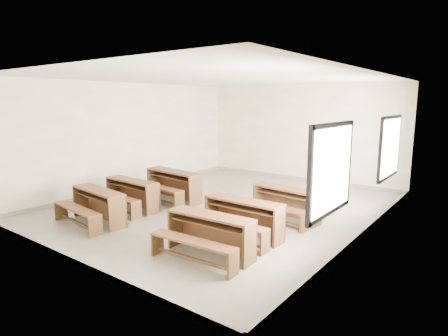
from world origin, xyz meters
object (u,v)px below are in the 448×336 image
Objects in this scene: desk_set_0 at (96,204)px; desk_set_5 at (285,201)px; desk_set_3 at (209,232)px; desk_set_2 at (172,183)px; desk_set_4 at (242,216)px; desk_set_1 at (130,192)px.

desk_set_0 is 4.20m from desk_set_5.
desk_set_5 is (3.21, 2.70, -0.01)m from desk_set_0.
desk_set_2 is at bearing 141.29° from desk_set_3.
desk_set_3 is 1.10m from desk_set_4.
desk_set_1 is 1.00× the size of desk_set_4.
desk_set_4 is at bearing 3.44° from desk_set_1.
desk_set_1 is 3.32m from desk_set_4.
desk_set_1 is at bearing -93.56° from desk_set_2.
desk_set_2 is 1.10× the size of desk_set_5.
desk_set_1 is 3.54m from desk_set_3.
desk_set_4 is at bearing -88.67° from desk_set_5.
desk_set_3 is (3.17, -2.30, -0.04)m from desk_set_2.
desk_set_5 is at bearing 85.49° from desk_set_3.
desk_set_3 is at bearing -86.26° from desk_set_4.
desk_set_0 reaches higher than desk_set_1.
desk_set_4 is (3.32, 0.04, 0.01)m from desk_set_1.
desk_set_0 is 1.04× the size of desk_set_3.
desk_set_1 is at bearing 159.81° from desk_set_3.
desk_set_1 reaches higher than desk_set_3.
desk_set_3 is (3.38, -1.06, -0.00)m from desk_set_1.
desk_set_0 is 3.29m from desk_set_4.
desk_set_2 is 3.27m from desk_set_5.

